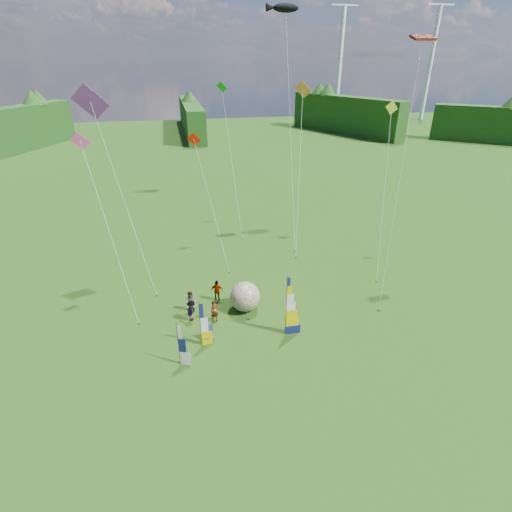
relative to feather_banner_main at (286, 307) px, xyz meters
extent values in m
plane|color=#314812|center=(-0.73, -2.16, -2.32)|extent=(220.00, 220.00, 0.00)
sphere|color=#1B2AAA|center=(-2.21, 3.66, -1.15)|extent=(2.84, 2.84, 2.33)
imported|color=#66594C|center=(-4.67, 2.62, -1.45)|extent=(0.74, 0.60, 1.74)
imported|color=#66594C|center=(-6.30, 4.24, -1.45)|extent=(0.93, 0.84, 1.74)
imported|color=#66594C|center=(-6.34, 3.08, -1.48)|extent=(0.84, 1.15, 1.68)
imported|color=#66594C|center=(-4.14, 5.40, -1.43)|extent=(1.12, 0.69, 1.79)
camera|label=1|loc=(-6.76, -21.78, 15.39)|focal=28.00mm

